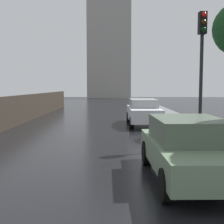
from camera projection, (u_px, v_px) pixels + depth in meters
name	position (u px, v px, depth m)	size (l,w,h in m)	color
car_white_near_kerb	(143.00, 111.00, 16.70)	(1.75, 4.57, 1.46)	silver
car_green_mid_road	(189.00, 147.00, 6.88)	(1.93, 4.18, 1.44)	slate
traffic_light	(202.00, 54.00, 10.17)	(0.26, 0.39, 4.59)	black
distant_tower	(110.00, 41.00, 58.24)	(8.53, 10.88, 22.55)	#9E9993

